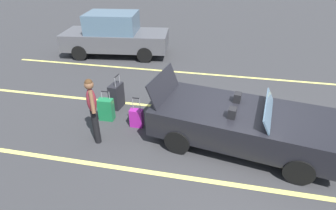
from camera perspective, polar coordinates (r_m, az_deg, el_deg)
name	(u,v)px	position (r m, az deg, el deg)	size (l,w,h in m)	color
ground_plane	(238,143)	(6.71, 14.90, -8.02)	(80.00, 80.00, 0.00)	#333335
lot_line_near	(240,186)	(5.69, 15.26, -16.53)	(18.00, 0.12, 0.01)	#EAE066
lot_line_mid	(237,115)	(7.80, 14.65, -2.04)	(18.00, 0.12, 0.01)	#EAE066
lot_line_far	(235,77)	(10.20, 14.32, 5.99)	(18.00, 0.12, 0.01)	#EAE066
convertible_car	(250,125)	(6.37, 17.35, -4.17)	(4.39, 2.45, 1.52)	black
suitcase_large_black	(116,96)	(7.90, -11.11, 1.96)	(0.35, 0.51, 1.04)	black
suitcase_medium_bright	(106,109)	(7.39, -13.23, -0.94)	(0.41, 0.25, 0.84)	#19723F
suitcase_small_carryon	(137,118)	(6.99, -6.82, -2.79)	(0.34, 0.20, 0.84)	#991E8C
traveler_person	(93,108)	(6.33, -16.01, -0.53)	(0.40, 0.56, 1.65)	black
parked_sedan_near	(115,35)	(12.10, -11.41, 14.67)	(4.68, 2.30, 1.82)	#4C4C51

